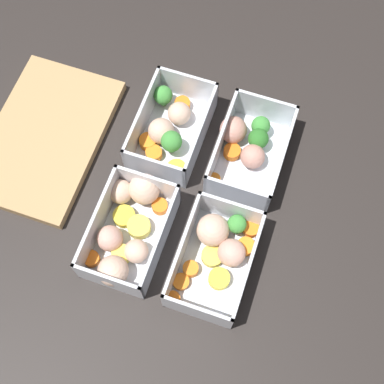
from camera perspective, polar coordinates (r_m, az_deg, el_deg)
name	(u,v)px	position (r m, az deg, el deg)	size (l,w,h in m)	color
ground_plane	(192,197)	(0.87, 0.00, -0.58)	(4.00, 4.00, 0.00)	#282321
container_near_left	(218,251)	(0.82, 2.75, -6.31)	(0.18, 0.12, 0.07)	silver
container_near_right	(248,146)	(0.89, 5.98, 4.87)	(0.17, 0.12, 0.07)	silver
container_far_left	(128,228)	(0.83, -6.86, -3.88)	(0.21, 0.12, 0.07)	silver
container_far_right	(170,128)	(0.90, -2.39, 6.89)	(0.17, 0.11, 0.07)	silver
cutting_board	(46,137)	(0.94, -15.32, 5.66)	(0.28, 0.18, 0.02)	tan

